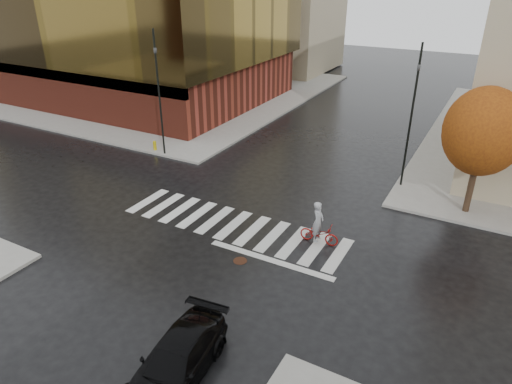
{
  "coord_description": "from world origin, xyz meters",
  "views": [
    {
      "loc": [
        10.46,
        -16.2,
        11.57
      ],
      "look_at": [
        1.15,
        0.77,
        2.0
      ],
      "focal_mm": 32.0,
      "sensor_mm": 36.0,
      "label": 1
    }
  ],
  "objects_px": {
    "cyclist": "(319,229)",
    "traffic_light_nw": "(158,84)",
    "sedan": "(176,362)",
    "traffic_light_ne": "(413,107)",
    "fire_hydrant": "(155,145)"
  },
  "relations": [
    {
      "from": "cyclist",
      "to": "traffic_light_nw",
      "type": "relative_size",
      "value": 0.26
    },
    {
      "from": "traffic_light_nw",
      "to": "sedan",
      "type": "bearing_deg",
      "value": 59.6
    },
    {
      "from": "traffic_light_ne",
      "to": "fire_hydrant",
      "type": "bearing_deg",
      "value": -5.94
    },
    {
      "from": "sedan",
      "to": "traffic_light_ne",
      "type": "relative_size",
      "value": 0.57
    },
    {
      "from": "cyclist",
      "to": "traffic_light_ne",
      "type": "height_order",
      "value": "traffic_light_ne"
    },
    {
      "from": "sedan",
      "to": "traffic_light_nw",
      "type": "bearing_deg",
      "value": 123.57
    },
    {
      "from": "cyclist",
      "to": "traffic_light_nw",
      "type": "height_order",
      "value": "traffic_light_nw"
    },
    {
      "from": "sedan",
      "to": "traffic_light_nw",
      "type": "distance_m",
      "value": 19.65
    },
    {
      "from": "cyclist",
      "to": "traffic_light_ne",
      "type": "bearing_deg",
      "value": -16.62
    },
    {
      "from": "fire_hydrant",
      "to": "traffic_light_ne",
      "type": "bearing_deg",
      "value": 8.72
    },
    {
      "from": "traffic_light_ne",
      "to": "traffic_light_nw",
      "type": "bearing_deg",
      "value": -4.65
    },
    {
      "from": "cyclist",
      "to": "fire_hydrant",
      "type": "distance_m",
      "value": 15.31
    },
    {
      "from": "cyclist",
      "to": "traffic_light_nw",
      "type": "xyz_separation_m",
      "value": [
        -13.3,
        5.25,
        4.14
      ]
    },
    {
      "from": "sedan",
      "to": "traffic_light_nw",
      "type": "height_order",
      "value": "traffic_light_nw"
    },
    {
      "from": "fire_hydrant",
      "to": "sedan",
      "type": "bearing_deg",
      "value": -48.14
    }
  ]
}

